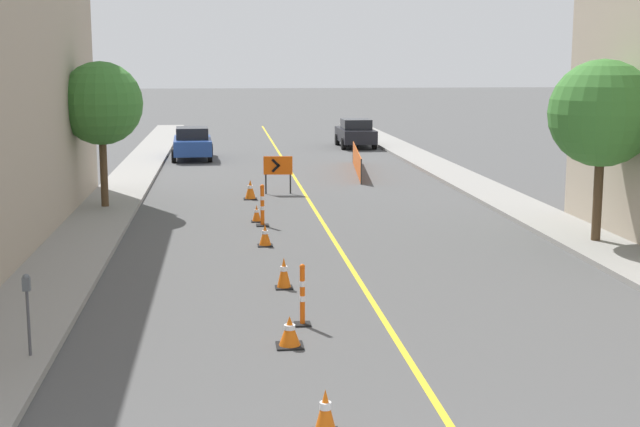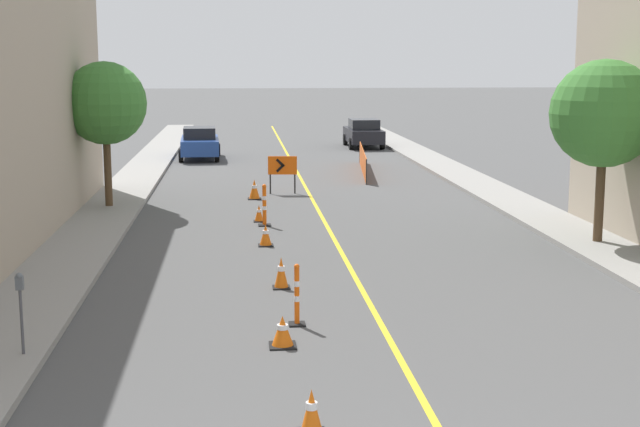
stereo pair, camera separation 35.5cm
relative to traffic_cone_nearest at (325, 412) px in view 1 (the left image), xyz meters
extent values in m
cube|color=gold|center=(1.69, 25.70, -0.30)|extent=(0.12, 59.16, 0.01)
cube|color=gray|center=(-5.00, 25.70, -0.24)|extent=(1.90, 59.16, 0.14)
cube|color=gray|center=(8.38, 25.70, -0.24)|extent=(1.90, 59.16, 0.14)
cone|color=orange|center=(0.00, 0.00, 0.02)|extent=(0.30, 0.30, 0.59)
cylinder|color=white|center=(0.00, 0.00, 0.09)|extent=(0.15, 0.15, 0.09)
cube|color=black|center=(-0.19, 3.66, -0.29)|extent=(0.46, 0.46, 0.03)
cone|color=orange|center=(-0.19, 3.66, -0.02)|extent=(0.37, 0.37, 0.51)
cylinder|color=white|center=(-0.19, 3.66, 0.04)|extent=(0.19, 0.19, 0.08)
cube|color=black|center=(-0.01, 7.61, -0.29)|extent=(0.37, 0.37, 0.03)
cone|color=orange|center=(-0.01, 7.61, 0.05)|extent=(0.30, 0.30, 0.65)
cylinder|color=white|center=(-0.01, 7.61, 0.12)|extent=(0.15, 0.15, 0.10)
cube|color=black|center=(-0.20, 12.05, -0.29)|extent=(0.39, 0.39, 0.03)
cone|color=orange|center=(-0.20, 12.05, 0.00)|extent=(0.31, 0.31, 0.55)
cylinder|color=white|center=(-0.20, 12.05, 0.06)|extent=(0.16, 0.16, 0.09)
cube|color=black|center=(-0.28, 15.64, -0.29)|extent=(0.33, 0.33, 0.03)
cone|color=orange|center=(-0.28, 15.64, -0.03)|extent=(0.26, 0.26, 0.48)
cylinder|color=white|center=(-0.28, 15.64, 0.02)|extent=(0.14, 0.14, 0.08)
cube|color=black|center=(-0.33, 20.10, -0.29)|extent=(0.47, 0.47, 0.03)
cone|color=orange|center=(-0.33, 20.10, 0.06)|extent=(0.38, 0.38, 0.66)
cylinder|color=white|center=(-0.33, 20.10, 0.13)|extent=(0.20, 0.20, 0.11)
cube|color=black|center=(0.14, 4.88, -0.29)|extent=(0.30, 0.30, 0.04)
cylinder|color=#EF560C|center=(0.14, 4.88, 0.25)|extent=(0.09, 0.09, 1.04)
cylinder|color=white|center=(0.14, 4.88, 0.20)|extent=(0.11, 0.11, 0.10)
cylinder|color=white|center=(0.14, 4.88, 0.48)|extent=(0.11, 0.11, 0.10)
sphere|color=#EF560C|center=(0.14, 4.88, 0.80)|extent=(0.10, 0.10, 0.10)
cube|color=black|center=(-0.13, 14.95, -0.29)|extent=(0.37, 0.37, 0.04)
cylinder|color=#EF560C|center=(-0.13, 14.95, 0.28)|extent=(0.12, 0.12, 1.10)
cylinder|color=white|center=(-0.13, 14.95, 0.23)|extent=(0.13, 0.13, 0.11)
cylinder|color=white|center=(-0.13, 14.95, 0.52)|extent=(0.13, 0.13, 0.11)
sphere|color=#EF560C|center=(-0.13, 14.95, 0.87)|extent=(0.13, 0.13, 0.13)
cube|color=#EF560C|center=(0.73, 21.29, 0.74)|extent=(1.06, 0.15, 0.67)
cube|color=black|center=(0.65, 21.24, 0.83)|extent=(0.32, 0.05, 0.32)
cube|color=black|center=(0.65, 21.24, 0.64)|extent=(0.32, 0.05, 0.32)
cylinder|color=black|center=(0.28, 21.29, 0.05)|extent=(0.06, 0.06, 0.71)
cylinder|color=black|center=(1.18, 21.29, 0.05)|extent=(0.06, 0.06, 0.71)
cube|color=#EF560C|center=(4.52, 27.16, 0.20)|extent=(0.83, 7.61, 1.01)
cylinder|color=#262626|center=(4.12, 23.35, 0.20)|extent=(0.05, 0.05, 1.01)
cylinder|color=#262626|center=(4.92, 30.96, 0.20)|extent=(0.05, 0.05, 1.01)
cube|color=navy|center=(-2.73, 33.23, 0.37)|extent=(1.96, 4.36, 0.72)
cube|color=black|center=(-2.73, 33.02, 1.01)|extent=(1.60, 1.99, 0.55)
cylinder|color=black|center=(-3.59, 34.57, 0.01)|extent=(0.24, 0.65, 0.64)
cylinder|color=black|center=(-1.88, 34.57, 0.01)|extent=(0.24, 0.65, 0.64)
cylinder|color=black|center=(-3.59, 31.90, 0.01)|extent=(0.24, 0.65, 0.64)
cylinder|color=black|center=(-1.88, 31.90, 0.01)|extent=(0.24, 0.65, 0.64)
cube|color=black|center=(6.16, 38.51, 0.37)|extent=(1.82, 4.31, 0.72)
cube|color=black|center=(6.16, 38.30, 1.01)|extent=(1.54, 1.94, 0.55)
cylinder|color=black|center=(5.30, 39.84, 0.01)|extent=(0.22, 0.64, 0.64)
cylinder|color=black|center=(7.01, 39.84, 0.01)|extent=(0.22, 0.64, 0.64)
cylinder|color=black|center=(5.30, 37.18, 0.01)|extent=(0.22, 0.64, 0.64)
cylinder|color=black|center=(7.01, 37.18, 0.01)|extent=(0.22, 0.64, 0.64)
cylinder|color=#4C4C51|center=(-4.40, 3.26, 0.37)|extent=(0.05, 0.05, 1.07)
cube|color=#565B60|center=(-4.40, 3.26, 1.01)|extent=(0.12, 0.10, 0.22)
sphere|color=#565B60|center=(-4.40, 3.26, 1.12)|extent=(0.11, 0.11, 0.11)
cylinder|color=#4C3823|center=(-5.10, 18.27, 1.00)|extent=(0.24, 0.24, 2.33)
sphere|color=#38752D|center=(-5.10, 18.27, 3.16)|extent=(2.66, 2.66, 2.66)
cylinder|color=#4C3823|center=(8.48, 11.21, 0.98)|extent=(0.24, 0.24, 2.29)
sphere|color=#38752D|center=(8.48, 11.21, 3.17)|extent=(2.78, 2.78, 2.78)
camera|label=1|loc=(-1.26, -10.88, 4.51)|focal=50.00mm
camera|label=2|loc=(-0.91, -10.92, 4.51)|focal=50.00mm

